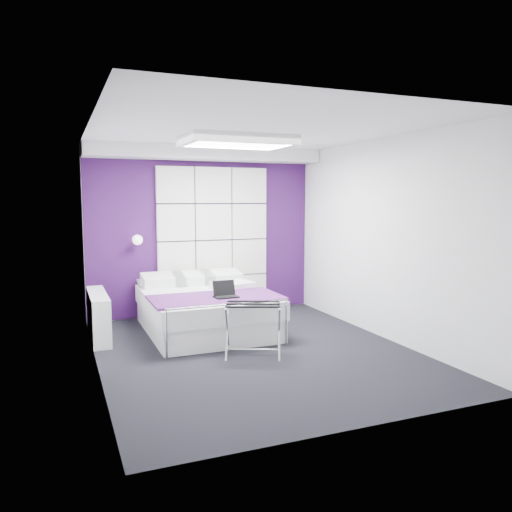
{
  "coord_description": "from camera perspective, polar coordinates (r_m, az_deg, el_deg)",
  "views": [
    {
      "loc": [
        -2.16,
        -5.41,
        1.82
      ],
      "look_at": [
        0.16,
        0.35,
        1.11
      ],
      "focal_mm": 35.0,
      "sensor_mm": 36.0,
      "label": 1
    }
  ],
  "objects": [
    {
      "name": "floor",
      "position": [
        6.1,
        -0.14,
        -10.81
      ],
      "size": [
        4.4,
        4.4,
        0.0
      ],
      "primitive_type": "plane",
      "color": "black",
      "rests_on": "ground"
    },
    {
      "name": "skylight",
      "position": [
        6.42,
        -2.19,
        13.08
      ],
      "size": [
        1.36,
        0.86,
        0.12
      ],
      "primitive_type": null,
      "color": "white",
      "rests_on": "ceiling"
    },
    {
      "name": "nightstand",
      "position": [
        7.65,
        -11.55,
        -2.89
      ],
      "size": [
        0.48,
        0.37,
        0.05
      ],
      "primitive_type": "cube",
      "color": "white",
      "rests_on": "wall_back"
    },
    {
      "name": "soffit",
      "position": [
        7.7,
        -5.65,
        11.59
      ],
      "size": [
        3.58,
        0.5,
        0.2
      ],
      "primitive_type": "cube",
      "color": "white",
      "rests_on": "wall_back"
    },
    {
      "name": "accent_wall",
      "position": [
        7.91,
        -6.05,
        2.75
      ],
      "size": [
        3.58,
        0.02,
        2.58
      ],
      "primitive_type": "cube",
      "color": "#361047",
      "rests_on": "wall_back"
    },
    {
      "name": "luggage_rack",
      "position": [
        5.87,
        -0.34,
        -8.38
      ],
      "size": [
        0.62,
        0.46,
        0.61
      ],
      "rotation": [
        0.0,
        0.0,
        -0.4
      ],
      "color": "silver",
      "rests_on": "floor"
    },
    {
      "name": "wall_back",
      "position": [
        7.92,
        -6.07,
        2.75
      ],
      "size": [
        3.6,
        0.0,
        3.6
      ],
      "primitive_type": "plane",
      "rotation": [
        1.57,
        0.0,
        0.0
      ],
      "color": "white",
      "rests_on": "floor"
    },
    {
      "name": "laptop",
      "position": [
        6.41,
        -3.55,
        -4.25
      ],
      "size": [
        0.29,
        0.21,
        0.21
      ],
      "rotation": [
        0.0,
        0.0,
        0.05
      ],
      "color": "black",
      "rests_on": "bed"
    },
    {
      "name": "radiator",
      "position": [
        6.89,
        -17.58,
        -6.5
      ],
      "size": [
        0.22,
        1.2,
        0.6
      ],
      "primitive_type": "cube",
      "color": "white",
      "rests_on": "floor"
    },
    {
      "name": "wall_lamp",
      "position": [
        7.57,
        -13.43,
        1.83
      ],
      "size": [
        0.15,
        0.15,
        0.15
      ],
      "primitive_type": "sphere",
      "color": "white",
      "rests_on": "wall_back"
    },
    {
      "name": "headboard",
      "position": [
        7.92,
        -4.89,
        1.82
      ],
      "size": [
        1.8,
        0.08,
        2.3
      ],
      "primitive_type": null,
      "color": "white",
      "rests_on": "wall_back"
    },
    {
      "name": "ceiling",
      "position": [
        5.87,
        -0.15,
        14.19
      ],
      "size": [
        4.4,
        4.4,
        0.0
      ],
      "primitive_type": "plane",
      "rotation": [
        3.14,
        0.0,
        0.0
      ],
      "color": "white",
      "rests_on": "wall_back"
    },
    {
      "name": "wall_left",
      "position": [
        5.44,
        -18.04,
        0.76
      ],
      "size": [
        0.0,
        4.4,
        4.4
      ],
      "primitive_type": "plane",
      "rotation": [
        1.57,
        0.0,
        1.57
      ],
      "color": "white",
      "rests_on": "floor"
    },
    {
      "name": "bed",
      "position": [
        6.97,
        -5.81,
        -6.08
      ],
      "size": [
        1.67,
        2.01,
        0.71
      ],
      "color": "white",
      "rests_on": "floor"
    },
    {
      "name": "wall_right",
      "position": [
        6.72,
        14.27,
        1.92
      ],
      "size": [
        0.0,
        4.4,
        4.4
      ],
      "primitive_type": "plane",
      "rotation": [
        1.57,
        0.0,
        -1.57
      ],
      "color": "white",
      "rests_on": "floor"
    }
  ]
}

